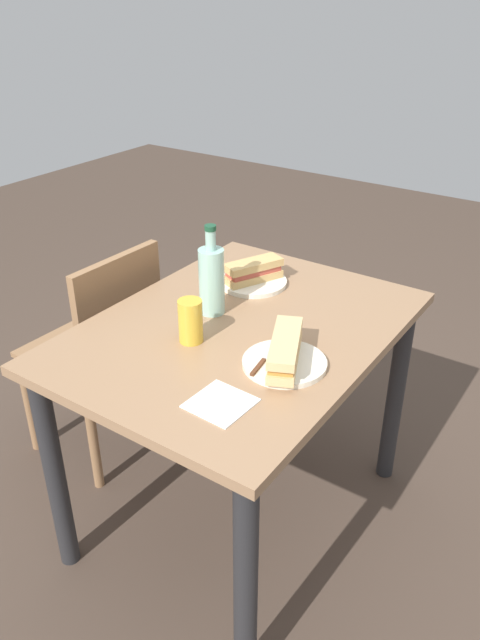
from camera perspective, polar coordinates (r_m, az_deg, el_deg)
ground_plane at (r=2.27m, az=0.00°, el=-17.29°), size 8.00×8.00×0.00m
dining_table at (r=1.87m, az=0.00°, el=-3.85°), size 1.07×0.80×0.75m
chair_far at (r=2.29m, az=-12.47°, el=-2.23°), size 0.41×0.41×0.85m
plate_near at (r=2.06m, az=1.23°, el=3.53°), size 0.22×0.22×0.01m
baguette_sandwich_near at (r=2.04m, az=1.25°, el=4.58°), size 0.21×0.14×0.07m
knife_near at (r=2.09m, az=0.20°, el=4.25°), size 0.15×0.11×0.01m
plate_far at (r=1.63m, az=4.13°, el=-3.99°), size 0.22×0.22×0.01m
baguette_sandwich_far at (r=1.61m, az=4.19°, el=-2.74°), size 0.25×0.17×0.07m
knife_far at (r=1.62m, az=2.22°, el=-3.71°), size 0.18×0.04×0.01m
water_bottle at (r=1.84m, az=-2.65°, el=3.80°), size 0.08×0.08×0.28m
beer_glass at (r=1.71m, az=-4.60°, el=-0.10°), size 0.07×0.07×0.13m
paper_napkin at (r=1.49m, az=-1.80°, el=-7.69°), size 0.15×0.15×0.00m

